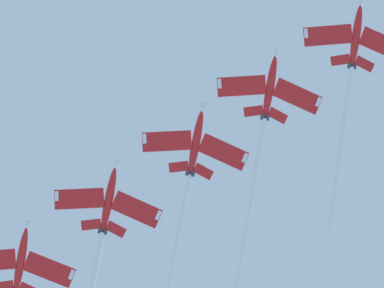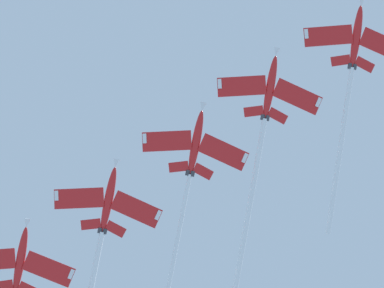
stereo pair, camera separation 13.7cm
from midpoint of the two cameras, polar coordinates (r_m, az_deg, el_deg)
name	(u,v)px [view 2 (the right image)]	position (r m, az deg, el deg)	size (l,w,h in m)	color
jet_lead	(350,80)	(170.28, 9.96, 4.01)	(19.65, 41.92, 15.34)	red
jet_second	(260,145)	(166.74, 4.32, -0.06)	(19.74, 46.87, 16.11)	red
jet_third	(188,183)	(164.55, -0.27, -2.48)	(19.78, 45.22, 15.67)	red
jet_fourth	(97,259)	(164.75, -6.09, -7.29)	(19.79, 47.78, 16.40)	red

